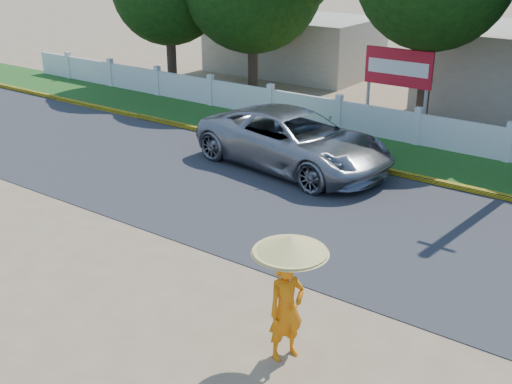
% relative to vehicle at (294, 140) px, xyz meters
% --- Properties ---
extents(ground, '(120.00, 120.00, 0.00)m').
position_rel_vehicle_xyz_m(ground, '(2.14, -6.90, -0.87)').
color(ground, '#9E8460').
rests_on(ground, ground).
extents(road, '(60.00, 7.00, 0.02)m').
position_rel_vehicle_xyz_m(road, '(2.14, -2.40, -0.86)').
color(road, '#38383A').
rests_on(road, ground).
extents(grass_verge, '(60.00, 3.50, 0.03)m').
position_rel_vehicle_xyz_m(grass_verge, '(2.14, 2.85, -0.86)').
color(grass_verge, '#2D601E').
rests_on(grass_verge, ground).
extents(curb, '(40.00, 0.18, 0.16)m').
position_rel_vehicle_xyz_m(curb, '(2.14, 1.15, -0.79)').
color(curb, yellow).
rests_on(curb, ground).
extents(fence, '(40.00, 0.10, 1.10)m').
position_rel_vehicle_xyz_m(fence, '(2.14, 4.30, -0.32)').
color(fence, silver).
rests_on(fence, ground).
extents(building_far, '(8.00, 5.00, 2.80)m').
position_rel_vehicle_xyz_m(building_far, '(-7.86, 12.10, 0.53)').
color(building_far, '#B7AD99').
rests_on(building_far, ground).
extents(vehicle, '(6.62, 3.75, 1.74)m').
position_rel_vehicle_xyz_m(vehicle, '(0.00, 0.00, 0.00)').
color(vehicle, gray).
rests_on(vehicle, ground).
extents(monk_with_parasol, '(1.25, 1.25, 2.28)m').
position_rel_vehicle_xyz_m(monk_with_parasol, '(5.04, -8.00, 0.61)').
color(monk_with_parasol, orange).
rests_on(monk_with_parasol, ground).
extents(billboard, '(2.50, 0.13, 2.95)m').
position_rel_vehicle_xyz_m(billboard, '(0.82, 5.40, 1.27)').
color(billboard, gray).
rests_on(billboard, ground).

